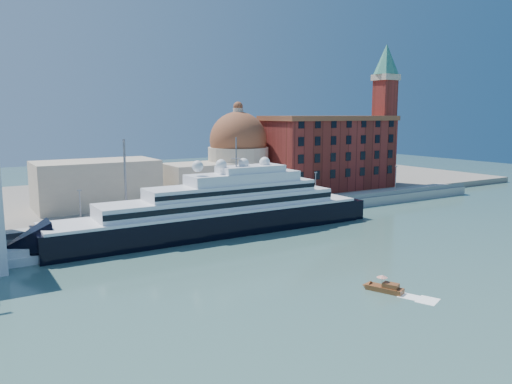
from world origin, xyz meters
TOP-DOWN VIEW (x-y plane):
  - ground at (0.00, 0.00)m, footprint 400.00×400.00m
  - quay at (0.00, 34.00)m, footprint 180.00×10.00m
  - land at (0.00, 75.00)m, footprint 260.00×72.00m
  - quay_fence at (0.00, 29.50)m, footprint 180.00×0.10m
  - superyacht at (-6.21, 23.00)m, footprint 81.23×11.26m
  - service_barge at (-45.17, 21.01)m, footprint 12.78×4.36m
  - water_taxi at (1.06, -22.05)m, footprint 3.70×5.62m
  - warehouse at (52.00, 52.00)m, footprint 43.00×19.00m
  - campanile at (76.00, 52.00)m, footprint 8.40×8.40m
  - church at (6.39, 57.72)m, footprint 66.00×18.00m
  - lamp_posts at (-12.67, 32.27)m, footprint 120.80×2.40m

SIDE VIEW (x-z plane):
  - ground at x=0.00m, z-range 0.00..0.00m
  - water_taxi at x=1.06m, z-range -0.66..1.88m
  - service_barge at x=-45.17m, z-range -0.61..2.26m
  - land at x=0.00m, z-range 0.00..2.00m
  - quay at x=0.00m, z-range 0.00..2.50m
  - quay_fence at x=0.00m, z-range 2.50..3.70m
  - superyacht at x=-6.21m, z-range -7.95..16.33m
  - lamp_posts at x=-12.67m, z-range 0.84..18.84m
  - church at x=6.39m, z-range -1.84..23.66m
  - warehouse at x=52.00m, z-range 2.16..25.41m
  - campanile at x=76.00m, z-range 5.26..52.26m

